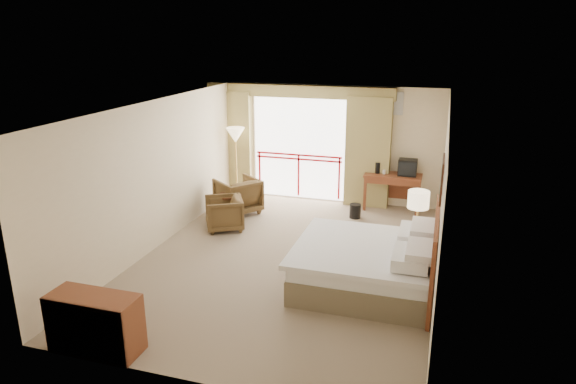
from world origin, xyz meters
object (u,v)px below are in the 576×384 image
(desk, at_px, (393,181))
(armchair_far, at_px, (239,212))
(side_table, at_px, (229,203))
(table_lamp, at_px, (418,200))
(wastebasket, at_px, (355,211))
(floor_lamp, at_px, (235,138))
(tv, at_px, (408,168))
(armchair_near, at_px, (225,229))
(dresser, at_px, (95,323))
(bed, at_px, (368,264))
(nightstand, at_px, (415,245))

(desk, distance_m, armchair_far, 3.53)
(side_table, bearing_deg, table_lamp, -13.24)
(wastebasket, bearing_deg, floor_lamp, 170.46)
(table_lamp, relative_size, wastebasket, 2.11)
(tv, relative_size, armchair_far, 0.47)
(armchair_far, distance_m, floor_lamp, 1.79)
(desk, relative_size, armchair_near, 1.70)
(dresser, bearing_deg, side_table, 91.43)
(table_lamp, bearing_deg, desk, 104.15)
(desk, relative_size, tv, 3.12)
(table_lamp, height_order, dresser, table_lamp)
(bed, relative_size, nightstand, 3.47)
(wastebasket, height_order, floor_lamp, floor_lamp)
(wastebasket, bearing_deg, side_table, -160.09)
(tv, distance_m, dresser, 7.33)
(table_lamp, distance_m, armchair_near, 3.97)
(desk, bearing_deg, armchair_near, -143.12)
(bed, relative_size, side_table, 3.80)
(tv, bearing_deg, bed, -113.96)
(tv, relative_size, armchair_near, 0.54)
(side_table, bearing_deg, tv, 25.96)
(nightstand, bearing_deg, wastebasket, 124.19)
(tv, relative_size, dresser, 0.35)
(desk, height_order, armchair_far, desk)
(wastebasket, relative_size, floor_lamp, 0.18)
(bed, xyz_separation_m, side_table, (-3.27, 2.12, 0.01))
(armchair_near, height_order, dresser, dresser)
(bed, bearing_deg, nightstand, 61.22)
(nightstand, xyz_separation_m, armchair_near, (-3.79, 0.45, -0.31))
(armchair_far, distance_m, side_table, 0.63)
(armchair_near, bearing_deg, tv, 94.31)
(bed, height_order, armchair_near, bed)
(bed, bearing_deg, tv, 86.19)
(armchair_far, height_order, side_table, side_table)
(bed, distance_m, floor_lamp, 5.22)
(armchair_near, bearing_deg, bed, 34.23)
(armchair_far, relative_size, armchair_near, 1.17)
(armchair_near, bearing_deg, wastebasket, 91.72)
(floor_lamp, bearing_deg, table_lamp, -28.38)
(bed, relative_size, dresser, 1.86)
(armchair_near, bearing_deg, table_lamp, 55.13)
(tv, relative_size, floor_lamp, 0.23)
(desk, xyz_separation_m, armchair_far, (-3.23, -1.28, -0.64))
(armchair_near, xyz_separation_m, side_table, (-0.10, 0.52, 0.38))
(dresser, bearing_deg, table_lamp, 45.33)
(floor_lamp, bearing_deg, nightstand, -28.89)
(side_table, bearing_deg, dresser, -86.91)
(wastebasket, bearing_deg, armchair_near, -149.45)
(armchair_near, distance_m, floor_lamp, 2.49)
(bed, bearing_deg, wastebasket, 103.55)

